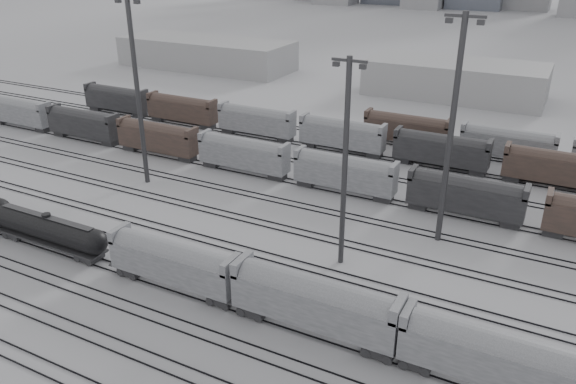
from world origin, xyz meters
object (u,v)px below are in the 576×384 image
at_px(hopper_car_b, 315,301).
at_px(light_mast_c, 345,161).
at_px(hopper_car_c, 496,357).
at_px(tank_car_b, 49,229).
at_px(hopper_car_a, 173,261).

relative_size(hopper_car_b, light_mast_c, 0.69).
xyz_separation_m(hopper_car_c, light_mast_c, (-18.50, 12.86, 8.98)).
bearing_deg(light_mast_c, tank_car_b, -157.99).
xyz_separation_m(hopper_car_b, light_mast_c, (-2.64, 12.86, 8.79)).
bearing_deg(hopper_car_b, hopper_car_a, -180.00).
distance_m(hopper_car_b, light_mast_c, 15.80).
bearing_deg(hopper_car_c, hopper_car_b, 180.00).
bearing_deg(light_mast_c, hopper_car_b, -78.39).
bearing_deg(hopper_car_c, light_mast_c, 145.19).
xyz_separation_m(tank_car_b, hopper_car_c, (50.33, 0.00, 0.88)).
bearing_deg(tank_car_b, hopper_car_b, 0.00).
bearing_deg(hopper_car_a, hopper_car_c, 0.00).
height_order(hopper_car_a, hopper_car_b, hopper_car_b).
relative_size(hopper_car_b, hopper_car_c, 1.06).
relative_size(hopper_car_a, hopper_car_b, 0.92).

